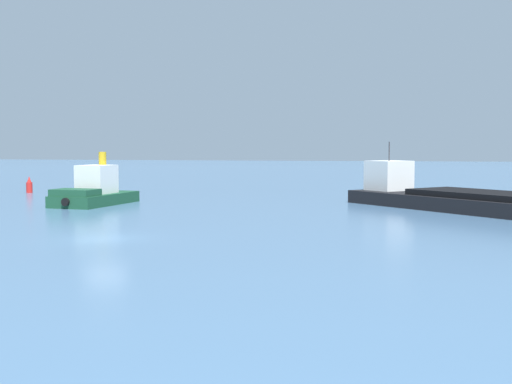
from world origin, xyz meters
TOP-DOWN VIEW (x-y plane):
  - ground_plane at (0.00, 0.00)m, footprint 400.00×400.00m
  - tugboat at (-10.39, 20.38)m, footprint 5.23×9.52m
  - channel_buoy_red at (-24.50, 33.20)m, footprint 0.70×0.70m

SIDE VIEW (x-z plane):
  - ground_plane at x=0.00m, z-range 0.00..0.00m
  - channel_buoy_red at x=-24.50m, z-range -0.14..1.76m
  - tugboat at x=-10.39m, z-range -1.20..3.63m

